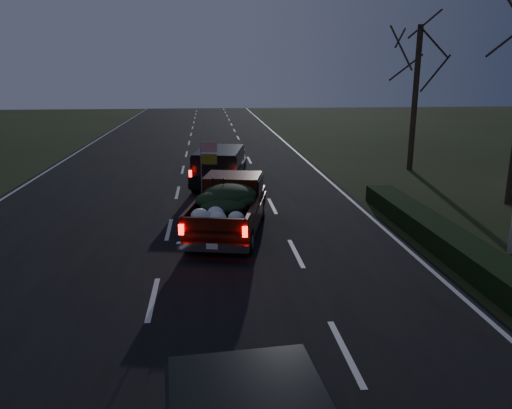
{
  "coord_description": "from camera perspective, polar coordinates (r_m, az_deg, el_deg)",
  "views": [
    {
      "loc": [
        1.26,
        -10.14,
        4.79
      ],
      "look_at": [
        2.55,
        2.96,
        1.3
      ],
      "focal_mm": 35.0,
      "sensor_mm": 36.0,
      "label": 1
    }
  ],
  "objects": [
    {
      "name": "ground",
      "position": [
        11.29,
        -11.69,
        -10.59
      ],
      "size": [
        120.0,
        120.0,
        0.0
      ],
      "primitive_type": "plane",
      "color": "black",
      "rests_on": "ground"
    },
    {
      "name": "road_asphalt",
      "position": [
        11.28,
        -11.7,
        -10.54
      ],
      "size": [
        14.0,
        120.0,
        0.02
      ],
      "primitive_type": "cube",
      "color": "black",
      "rests_on": "ground"
    },
    {
      "name": "hedge_row",
      "position": [
        15.35,
        19.91,
        -3.08
      ],
      "size": [
        1.0,
        10.0,
        0.6
      ],
      "primitive_type": "cube",
      "color": "black",
      "rests_on": "ground"
    },
    {
      "name": "bare_tree_far",
      "position": [
        26.23,
        18.01,
        15.12
      ],
      "size": [
        3.6,
        3.6,
        7.0
      ],
      "color": "black",
      "rests_on": "ground"
    },
    {
      "name": "pickup_truck",
      "position": [
        15.16,
        -3.12,
        0.12
      ],
      "size": [
        2.76,
        5.06,
        2.51
      ],
      "rotation": [
        0.0,
        0.0,
        -0.21
      ],
      "color": "#3F1108",
      "rests_on": "ground"
    },
    {
      "name": "lead_suv",
      "position": [
        21.68,
        -4.18,
        4.72
      ],
      "size": [
        2.64,
        4.81,
        1.31
      ],
      "rotation": [
        0.0,
        0.0,
        -0.17
      ],
      "color": "black",
      "rests_on": "ground"
    }
  ]
}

